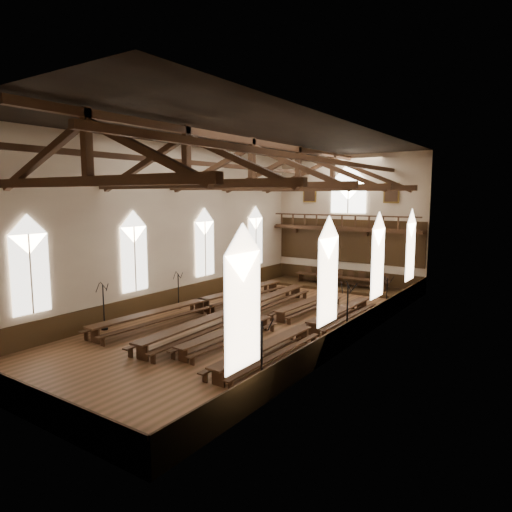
{
  "coord_description": "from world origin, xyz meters",
  "views": [
    {
      "loc": [
        13.86,
        -20.0,
        6.9
      ],
      "look_at": [
        -0.76,
        1.5,
        3.46
      ],
      "focal_mm": 32.0,
      "sensor_mm": 36.0,
      "label": 1
    }
  ],
  "objects_px": {
    "refectory_row_d": "(308,328)",
    "candelabrum_right_mid": "(347,323)",
    "dais": "(340,287)",
    "candelabrum_right_near": "(262,372)",
    "high_table": "(341,278)",
    "candelabrum_left_far": "(233,281)",
    "refectory_row_b": "(237,311)",
    "candelabrum_left_mid": "(179,297)",
    "candelabrum_left_near": "(104,315)",
    "refectory_row_a": "(203,303)",
    "candelabrum_right_far": "(387,303)",
    "refectory_row_c": "(272,317)"
  },
  "relations": [
    {
      "from": "refectory_row_a",
      "to": "candelabrum_right_near",
      "type": "relative_size",
      "value": 5.37
    },
    {
      "from": "candelabrum_right_near",
      "to": "refectory_row_a",
      "type": "bearing_deg",
      "value": 140.73
    },
    {
      "from": "refectory_row_c",
      "to": "candelabrum_right_far",
      "type": "xyz_separation_m",
      "value": [
        4.25,
        5.77,
        0.21
      ]
    },
    {
      "from": "candelabrum_left_near",
      "to": "refectory_row_d",
      "type": "bearing_deg",
      "value": 25.95
    },
    {
      "from": "candelabrum_left_near",
      "to": "candelabrum_right_near",
      "type": "relative_size",
      "value": 0.88
    },
    {
      "from": "refectory_row_b",
      "to": "candelabrum_right_near",
      "type": "bearing_deg",
      "value": -48.26
    },
    {
      "from": "candelabrum_right_near",
      "to": "candelabrum_right_far",
      "type": "distance_m",
      "value": 13.21
    },
    {
      "from": "refectory_row_c",
      "to": "candelabrum_left_mid",
      "type": "relative_size",
      "value": 6.01
    },
    {
      "from": "refectory_row_b",
      "to": "candelabrum_left_far",
      "type": "distance_m",
      "value": 7.61
    },
    {
      "from": "candelabrum_left_mid",
      "to": "candelabrum_right_near",
      "type": "bearing_deg",
      "value": -33.97
    },
    {
      "from": "candelabrum_right_near",
      "to": "candelabrum_right_far",
      "type": "height_order",
      "value": "candelabrum_right_near"
    },
    {
      "from": "refectory_row_d",
      "to": "candelabrum_left_far",
      "type": "height_order",
      "value": "candelabrum_left_far"
    },
    {
      "from": "candelabrum_right_mid",
      "to": "candelabrum_right_far",
      "type": "height_order",
      "value": "candelabrum_right_mid"
    },
    {
      "from": "dais",
      "to": "candelabrum_right_far",
      "type": "distance_m",
      "value": 7.79
    },
    {
      "from": "refectory_row_a",
      "to": "candelabrum_right_far",
      "type": "distance_m",
      "value": 10.81
    },
    {
      "from": "dais",
      "to": "candelabrum_right_near",
      "type": "relative_size",
      "value": 4.03
    },
    {
      "from": "candelabrum_left_far",
      "to": "dais",
      "type": "bearing_deg",
      "value": 45.03
    },
    {
      "from": "refectory_row_b",
      "to": "refectory_row_a",
      "type": "bearing_deg",
      "value": 172.17
    },
    {
      "from": "high_table",
      "to": "refectory_row_c",
      "type": "bearing_deg",
      "value": -84.46
    },
    {
      "from": "refectory_row_d",
      "to": "candelabrum_right_mid",
      "type": "xyz_separation_m",
      "value": [
        1.66,
        0.83,
        0.34
      ]
    },
    {
      "from": "refectory_row_a",
      "to": "candelabrum_left_mid",
      "type": "xyz_separation_m",
      "value": [
        -1.9,
        -0.04,
        0.1
      ]
    },
    {
      "from": "candelabrum_left_mid",
      "to": "candelabrum_left_far",
      "type": "xyz_separation_m",
      "value": [
        0.0,
        5.6,
        0.13
      ]
    },
    {
      "from": "refectory_row_c",
      "to": "candelabrum_left_near",
      "type": "bearing_deg",
      "value": -141.52
    },
    {
      "from": "refectory_row_c",
      "to": "candelabrum_right_far",
      "type": "relative_size",
      "value": 5.98
    },
    {
      "from": "refectory_row_a",
      "to": "refectory_row_b",
      "type": "relative_size",
      "value": 1.01
    },
    {
      "from": "candelabrum_left_mid",
      "to": "candelabrum_right_mid",
      "type": "xyz_separation_m",
      "value": [
        11.1,
        -0.07,
        0.18
      ]
    },
    {
      "from": "candelabrum_right_mid",
      "to": "candelabrum_right_far",
      "type": "distance_m",
      "value": 5.8
    },
    {
      "from": "high_table",
      "to": "candelabrum_right_near",
      "type": "xyz_separation_m",
      "value": [
        5.35,
        -18.83,
        0.07
      ]
    },
    {
      "from": "refectory_row_b",
      "to": "refectory_row_d",
      "type": "distance_m",
      "value": 4.74
    },
    {
      "from": "high_table",
      "to": "candelabrum_left_mid",
      "type": "xyz_separation_m",
      "value": [
        -5.75,
        -11.35,
        -0.09
      ]
    },
    {
      "from": "refectory_row_b",
      "to": "candelabrum_left_mid",
      "type": "height_order",
      "value": "candelabrum_left_mid"
    },
    {
      "from": "candelabrum_left_far",
      "to": "refectory_row_b",
      "type": "bearing_deg",
      "value": -51.43
    },
    {
      "from": "candelabrum_left_mid",
      "to": "candelabrum_left_far",
      "type": "height_order",
      "value": "candelabrum_left_far"
    },
    {
      "from": "dais",
      "to": "candelabrum_right_mid",
      "type": "xyz_separation_m",
      "value": [
        5.35,
        -11.42,
        0.77
      ]
    },
    {
      "from": "candelabrum_right_far",
      "to": "candelabrum_left_far",
      "type": "bearing_deg",
      "value": -179.32
    },
    {
      "from": "high_table",
      "to": "refectory_row_d",
      "type": "bearing_deg",
      "value": -73.21
    },
    {
      "from": "refectory_row_b",
      "to": "dais",
      "type": "relative_size",
      "value": 1.31
    },
    {
      "from": "candelabrum_left_near",
      "to": "candelabrum_left_far",
      "type": "xyz_separation_m",
      "value": [
        0.0,
        11.09,
        0.07
      ]
    },
    {
      "from": "refectory_row_b",
      "to": "high_table",
      "type": "relative_size",
      "value": 2.03
    },
    {
      "from": "refectory_row_c",
      "to": "candelabrum_right_far",
      "type": "height_order",
      "value": "candelabrum_right_far"
    },
    {
      "from": "candelabrum_right_near",
      "to": "candelabrum_left_far",
      "type": "bearing_deg",
      "value": 130.33
    },
    {
      "from": "candelabrum_right_near",
      "to": "candelabrum_left_near",
      "type": "bearing_deg",
      "value": 169.86
    },
    {
      "from": "refectory_row_d",
      "to": "candelabrum_left_far",
      "type": "bearing_deg",
      "value": 145.48
    },
    {
      "from": "refectory_row_d",
      "to": "candelabrum_right_mid",
      "type": "distance_m",
      "value": 1.88
    },
    {
      "from": "refectory_row_b",
      "to": "candelabrum_right_far",
      "type": "distance_m",
      "value": 8.8
    },
    {
      "from": "refectory_row_c",
      "to": "high_table",
      "type": "height_order",
      "value": "high_table"
    },
    {
      "from": "refectory_row_b",
      "to": "high_table",
      "type": "distance_m",
      "value": 11.74
    },
    {
      "from": "refectory_row_c",
      "to": "candelabrum_left_mid",
      "type": "bearing_deg",
      "value": 179.62
    },
    {
      "from": "refectory_row_b",
      "to": "candelabrum_left_mid",
      "type": "bearing_deg",
      "value": 175.8
    },
    {
      "from": "dais",
      "to": "candelabrum_right_near",
      "type": "height_order",
      "value": "candelabrum_right_near"
    }
  ]
}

